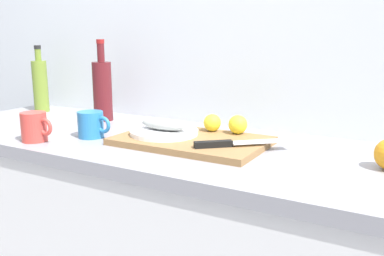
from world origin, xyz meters
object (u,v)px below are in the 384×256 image
(lemon_0, at_px, (238,125))
(coffee_mug_0, at_px, (35,127))
(white_plate, at_px, (164,132))
(chef_knife, at_px, (231,143))
(cutting_board, at_px, (192,141))
(olive_oil_bottle, at_px, (40,85))
(wine_bottle, at_px, (102,89))
(coffee_mug_1, at_px, (91,124))
(fish_fillet, at_px, (164,124))

(lemon_0, bearing_deg, coffee_mug_0, -148.83)
(white_plate, height_order, chef_knife, chef_knife)
(cutting_board, xyz_separation_m, olive_oil_bottle, (-0.86, 0.17, 0.11))
(white_plate, bearing_deg, wine_bottle, 158.05)
(cutting_board, xyz_separation_m, coffee_mug_0, (-0.45, -0.22, 0.04))
(cutting_board, relative_size, chef_knife, 1.94)
(coffee_mug_0, height_order, coffee_mug_1, coffee_mug_0)
(cutting_board, relative_size, olive_oil_bottle, 1.59)
(lemon_0, bearing_deg, wine_bottle, 176.74)
(wine_bottle, bearing_deg, coffee_mug_0, -84.10)
(olive_oil_bottle, distance_m, wine_bottle, 0.37)
(fish_fillet, height_order, chef_knife, fish_fillet)
(olive_oil_bottle, relative_size, coffee_mug_1, 2.32)
(white_plate, xyz_separation_m, coffee_mug_1, (-0.23, -0.08, 0.02))
(lemon_0, relative_size, coffee_mug_1, 0.49)
(lemon_0, distance_m, olive_oil_bottle, 0.96)
(white_plate, xyz_separation_m, wine_bottle, (-0.39, 0.16, 0.10))
(chef_knife, height_order, olive_oil_bottle, olive_oil_bottle)
(olive_oil_bottle, bearing_deg, chef_knife, -11.47)
(white_plate, distance_m, chef_knife, 0.25)
(fish_fillet, bearing_deg, cutting_board, 4.18)
(fish_fillet, distance_m, lemon_0, 0.24)
(coffee_mug_0, bearing_deg, fish_fillet, 30.99)
(coffee_mug_1, bearing_deg, olive_oil_bottle, 153.97)
(chef_knife, distance_m, olive_oil_bottle, 1.03)
(white_plate, distance_m, olive_oil_bottle, 0.78)
(cutting_board, xyz_separation_m, chef_knife, (0.15, -0.04, 0.02))
(olive_oil_bottle, bearing_deg, wine_bottle, -2.74)
(chef_knife, relative_size, wine_bottle, 0.75)
(wine_bottle, bearing_deg, fish_fillet, -21.95)
(cutting_board, height_order, olive_oil_bottle, olive_oil_bottle)
(fish_fillet, bearing_deg, chef_knife, -6.82)
(wine_bottle, bearing_deg, olive_oil_bottle, 177.26)
(lemon_0, distance_m, wine_bottle, 0.60)
(olive_oil_bottle, bearing_deg, coffee_mug_0, -43.42)
(lemon_0, distance_m, coffee_mug_1, 0.48)
(coffee_mug_0, bearing_deg, white_plate, 30.99)
(lemon_0, xyz_separation_m, coffee_mug_0, (-0.55, -0.33, -0.00))
(fish_fillet, xyz_separation_m, wine_bottle, (-0.39, 0.16, 0.07))
(lemon_0, distance_m, coffee_mug_0, 0.65)
(cutting_board, height_order, fish_fillet, fish_fillet)
(cutting_board, relative_size, coffee_mug_1, 3.70)
(lemon_0, bearing_deg, coffee_mug_1, -154.47)
(lemon_0, height_order, coffee_mug_0, coffee_mug_0)
(white_plate, height_order, coffee_mug_0, coffee_mug_0)
(olive_oil_bottle, height_order, wine_bottle, wine_bottle)
(cutting_board, height_order, lemon_0, lemon_0)
(cutting_board, relative_size, white_plate, 2.10)
(chef_knife, xyz_separation_m, coffee_mug_1, (-0.48, -0.05, 0.01))
(fish_fillet, xyz_separation_m, coffee_mug_0, (-0.35, -0.21, -0.01))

